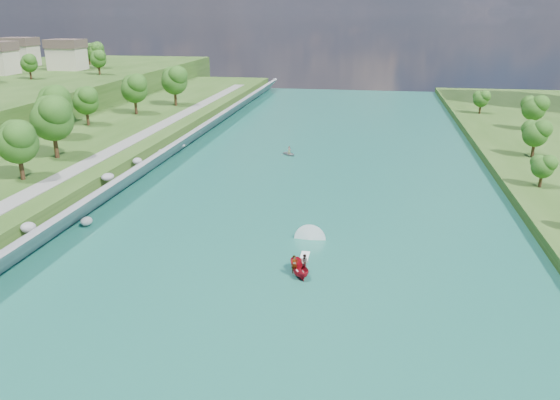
# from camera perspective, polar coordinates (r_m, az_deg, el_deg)

# --- Properties ---
(ground) EXTENTS (260.00, 260.00, 0.00)m
(ground) POSITION_cam_1_polar(r_m,az_deg,el_deg) (51.28, -1.08, -9.57)
(ground) COLOR #2D5119
(ground) RESTS_ON ground
(river_water) EXTENTS (55.00, 240.00, 0.10)m
(river_water) POSITION_cam_1_polar(r_m,az_deg,el_deg) (69.24, 2.05, -1.70)
(river_water) COLOR #196055
(river_water) RESTS_ON ground
(ridge_west) EXTENTS (60.00, 120.00, 9.00)m
(ridge_west) POSITION_cam_1_polar(r_m,az_deg,el_deg) (167.59, -23.59, 10.62)
(ridge_west) COLOR #2D5119
(ridge_west) RESTS_ON ground
(riprap_bank) EXTENTS (4.28, 236.00, 4.26)m
(riprap_bank) POSITION_cam_1_polar(r_m,az_deg,el_deg) (75.94, -17.69, 0.69)
(riprap_bank) COLOR slate
(riprap_bank) RESTS_ON ground
(riverside_path) EXTENTS (3.00, 200.00, 0.10)m
(riverside_path) POSITION_cam_1_polar(r_m,az_deg,el_deg) (79.09, -21.95, 2.23)
(riverside_path) COLOR gray
(riverside_path) RESTS_ON berm_west
(ridge_houses) EXTENTS (29.50, 29.50, 8.40)m
(ridge_houses) POSITION_cam_1_polar(r_m,az_deg,el_deg) (174.32, -24.83, 13.66)
(ridge_houses) COLOR beige
(ridge_houses) RESTS_ON ridge_west
(trees_ridge) EXTENTS (23.53, 52.80, 10.68)m
(trees_ridge) POSITION_cam_1_polar(r_m,az_deg,el_deg) (158.03, -23.14, 13.56)
(trees_ridge) COLOR #1A4E15
(trees_ridge) RESTS_ON ridge_west
(motorboat) EXTENTS (3.60, 18.77, 2.19)m
(motorboat) POSITION_cam_1_polar(r_m,az_deg,el_deg) (55.63, 2.29, -6.36)
(motorboat) COLOR #A90D1B
(motorboat) RESTS_ON river_water
(raft) EXTENTS (3.56, 3.56, 1.59)m
(raft) POSITION_cam_1_polar(r_m,az_deg,el_deg) (98.77, 0.96, 4.92)
(raft) COLOR gray
(raft) RESTS_ON river_water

